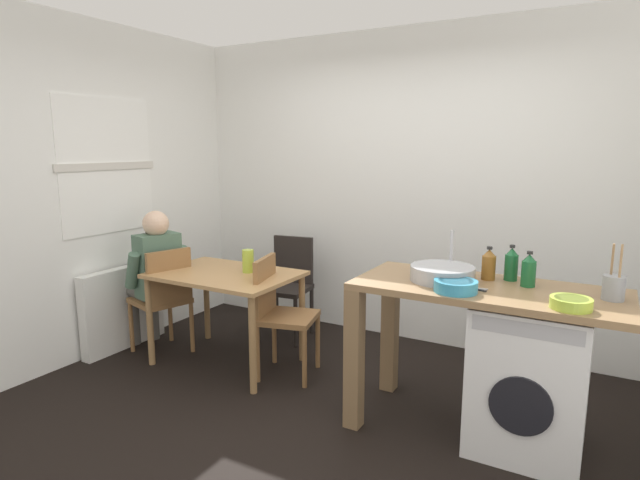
% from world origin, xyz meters
% --- Properties ---
extents(ground_plane, '(5.46, 5.46, 0.00)m').
position_xyz_m(ground_plane, '(0.00, 0.00, 0.00)').
color(ground_plane, black).
extents(wall_back, '(4.60, 0.10, 2.70)m').
position_xyz_m(wall_back, '(0.00, 1.75, 1.35)').
color(wall_back, white).
rests_on(wall_back, ground_plane).
extents(wall_window_side, '(0.12, 3.80, 2.70)m').
position_xyz_m(wall_window_side, '(-2.15, 0.00, 1.35)').
color(wall_window_side, white).
rests_on(wall_window_side, ground_plane).
extents(radiator, '(0.10, 0.80, 0.70)m').
position_xyz_m(radiator, '(-2.02, 0.30, 0.35)').
color(radiator, white).
rests_on(radiator, ground_plane).
extents(dining_table, '(1.10, 0.76, 0.74)m').
position_xyz_m(dining_table, '(-1.04, 0.48, 0.64)').
color(dining_table, tan).
rests_on(dining_table, ground_plane).
extents(chair_person_seat, '(0.49, 0.49, 0.90)m').
position_xyz_m(chair_person_seat, '(-1.58, 0.36, 0.51)').
color(chair_person_seat, olive).
rests_on(chair_person_seat, ground_plane).
extents(chair_opposite, '(0.49, 0.49, 0.90)m').
position_xyz_m(chair_opposite, '(-0.56, 0.51, 0.51)').
color(chair_opposite, olive).
rests_on(chair_opposite, ground_plane).
extents(chair_spare_by_wall, '(0.45, 0.45, 0.90)m').
position_xyz_m(chair_spare_by_wall, '(-0.95, 1.25, 0.51)').
color(chair_spare_by_wall, black).
rests_on(chair_spare_by_wall, ground_plane).
extents(seated_person, '(0.55, 0.54, 1.20)m').
position_xyz_m(seated_person, '(-1.74, 0.40, 0.67)').
color(seated_person, '#595651').
rests_on(seated_person, ground_plane).
extents(kitchen_counter, '(1.50, 0.68, 0.92)m').
position_xyz_m(kitchen_counter, '(0.76, 0.39, 0.76)').
color(kitchen_counter, olive).
rests_on(kitchen_counter, ground_plane).
extents(washing_machine, '(0.60, 0.61, 0.86)m').
position_xyz_m(washing_machine, '(1.23, 0.39, 0.43)').
color(washing_machine, white).
rests_on(washing_machine, ground_plane).
extents(sink_basin, '(0.38, 0.38, 0.09)m').
position_xyz_m(sink_basin, '(0.70, 0.39, 0.97)').
color(sink_basin, '#9EA0A5').
rests_on(sink_basin, kitchen_counter).
extents(tap, '(0.02, 0.02, 0.28)m').
position_xyz_m(tap, '(0.70, 0.57, 1.06)').
color(tap, '#B2B2B7').
rests_on(tap, kitchen_counter).
extents(bottle_tall_green, '(0.08, 0.08, 0.20)m').
position_xyz_m(bottle_tall_green, '(0.94, 0.55, 1.01)').
color(bottle_tall_green, brown).
rests_on(bottle_tall_green, kitchen_counter).
extents(bottle_squat_brown, '(0.08, 0.08, 0.22)m').
position_xyz_m(bottle_squat_brown, '(1.06, 0.60, 1.02)').
color(bottle_squat_brown, '#19592D').
rests_on(bottle_squat_brown, kitchen_counter).
extents(bottle_clear_small, '(0.08, 0.08, 0.21)m').
position_xyz_m(bottle_clear_small, '(1.17, 0.50, 1.01)').
color(bottle_clear_small, '#19592D').
rests_on(bottle_clear_small, kitchen_counter).
extents(mixing_bowl, '(0.24, 0.24, 0.07)m').
position_xyz_m(mixing_bowl, '(0.84, 0.19, 0.96)').
color(mixing_bowl, teal).
rests_on(mixing_bowl, kitchen_counter).
extents(utensil_crock, '(0.11, 0.11, 0.30)m').
position_xyz_m(utensil_crock, '(1.60, 0.44, 0.99)').
color(utensil_crock, gray).
rests_on(utensil_crock, kitchen_counter).
extents(colander, '(0.20, 0.20, 0.06)m').
position_xyz_m(colander, '(1.42, 0.17, 0.95)').
color(colander, '#A8C63D').
rests_on(colander, kitchen_counter).
extents(vase, '(0.09, 0.09, 0.18)m').
position_xyz_m(vase, '(-0.89, 0.58, 0.83)').
color(vase, '#A8C63D').
rests_on(vase, dining_table).
extents(scissors, '(0.15, 0.06, 0.01)m').
position_xyz_m(scissors, '(0.92, 0.29, 0.92)').
color(scissors, '#B2B2B7').
rests_on(scissors, kitchen_counter).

